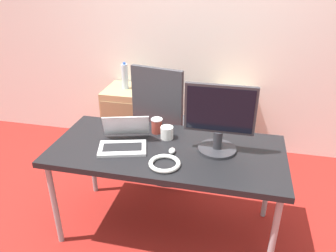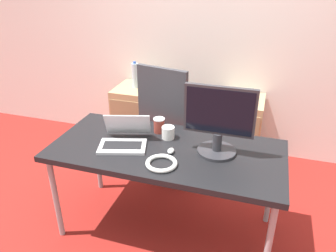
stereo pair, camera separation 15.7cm
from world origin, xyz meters
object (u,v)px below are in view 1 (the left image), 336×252
at_px(water_bottle, 125,76).
at_px(coffee_cup_white, 167,133).
at_px(cabinet_left, 127,118).
at_px(cabinet_right, 230,128).
at_px(coffee_cup_brown, 157,126).
at_px(laptop_center, 124,140).
at_px(monitor, 219,120).
at_px(mouse, 172,151).
at_px(office_chair, 167,135).
at_px(cable_coil, 165,163).

xyz_separation_m(water_bottle, coffee_cup_white, (0.66, -0.99, -0.06)).
distance_m(cabinet_left, coffee_cup_white, 1.26).
distance_m(cabinet_right, water_bottle, 1.18).
height_order(coffee_cup_white, coffee_cup_brown, coffee_cup_brown).
distance_m(laptop_center, coffee_cup_white, 0.31).
xyz_separation_m(cabinet_right, monitor, (-0.06, -1.08, 0.59)).
xyz_separation_m(laptop_center, coffee_cup_brown, (0.17, 0.24, 0.01)).
bearing_deg(monitor, water_bottle, 133.52).
bearing_deg(cabinet_right, coffee_cup_white, -113.21).
bearing_deg(laptop_center, mouse, -2.86).
relative_size(cabinet_right, coffee_cup_white, 7.49).
bearing_deg(monitor, cabinet_right, 86.81).
height_order(office_chair, cabinet_left, office_chair).
relative_size(laptop_center, cable_coil, 1.87).
height_order(office_chair, coffee_cup_brown, office_chair).
relative_size(cabinet_left, cable_coil, 3.39).
height_order(water_bottle, mouse, water_bottle).
relative_size(office_chair, monitor, 2.39).
bearing_deg(cabinet_right, cable_coil, -105.02).
xyz_separation_m(monitor, cable_coil, (-0.30, -0.25, -0.21)).
xyz_separation_m(cabinet_left, mouse, (0.74, -1.18, 0.38)).
height_order(cabinet_left, coffee_cup_brown, coffee_cup_brown).
bearing_deg(water_bottle, monitor, -46.48).
bearing_deg(cabinet_left, coffee_cup_white, -56.10).
relative_size(laptop_center, mouse, 5.75).
relative_size(water_bottle, coffee_cup_white, 3.01).
height_order(cabinet_left, cable_coil, cable_coil).
xyz_separation_m(cabinet_right, coffee_cup_white, (-0.42, -0.99, 0.41)).
bearing_deg(coffee_cup_brown, coffee_cup_white, -37.32).
height_order(cabinet_right, coffee_cup_white, coffee_cup_white).
distance_m(laptop_center, coffee_cup_brown, 0.30).
distance_m(cabinet_left, cable_coil, 1.57).
bearing_deg(cable_coil, monitor, 40.47).
xyz_separation_m(office_chair, monitor, (0.49, -0.64, 0.51)).
distance_m(office_chair, laptop_center, 0.81).
bearing_deg(cable_coil, coffee_cup_white, 100.77).
xyz_separation_m(cabinet_left, monitor, (1.03, -1.08, 0.59)).
bearing_deg(cabinet_left, mouse, -57.79).
relative_size(office_chair, cabinet_right, 1.63).
bearing_deg(coffee_cup_brown, water_bottle, 121.87).
distance_m(cabinet_right, cable_coil, 1.43).
xyz_separation_m(water_bottle, laptop_center, (0.40, -1.17, -0.06)).
distance_m(cabinet_left, laptop_center, 1.30).
bearing_deg(water_bottle, office_chair, -39.27).
distance_m(monitor, coffee_cup_white, 0.42).
bearing_deg(laptop_center, water_bottle, 109.16).
relative_size(monitor, cable_coil, 2.31).
relative_size(mouse, coffee_cup_white, 0.72).
relative_size(cabinet_right, laptop_center, 1.81).
xyz_separation_m(office_chair, cable_coil, (0.19, -0.90, 0.29)).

